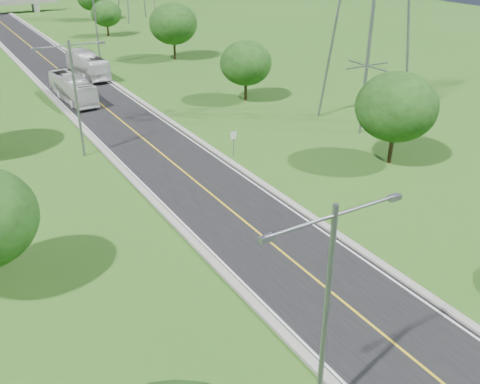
# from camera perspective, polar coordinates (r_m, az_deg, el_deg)

# --- Properties ---
(ground) EXTENTS (260.00, 260.00, 0.00)m
(ground) POSITION_cam_1_polar(r_m,az_deg,el_deg) (64.52, -14.85, 9.22)
(ground) COLOR #295818
(ground) RESTS_ON ground
(road) EXTENTS (8.00, 150.00, 0.06)m
(road) POSITION_cam_1_polar(r_m,az_deg,el_deg) (70.10, -16.35, 10.40)
(road) COLOR black
(road) RESTS_ON ground
(curb_left) EXTENTS (0.50, 150.00, 0.22)m
(curb_left) POSITION_cam_1_polar(r_m,az_deg,el_deg) (69.19, -19.76, 9.78)
(curb_left) COLOR gray
(curb_left) RESTS_ON ground
(curb_right) EXTENTS (0.50, 150.00, 0.22)m
(curb_right) POSITION_cam_1_polar(r_m,az_deg,el_deg) (71.20, -13.03, 11.09)
(curb_right) COLOR gray
(curb_right) RESTS_ON ground
(speed_limit_sign) EXTENTS (0.55, 0.09, 2.40)m
(speed_limit_sign) POSITION_cam_1_polar(r_m,az_deg,el_deg) (46.53, -0.71, 5.60)
(speed_limit_sign) COLOR slate
(speed_limit_sign) RESTS_ON ground
(streetlight_near_left) EXTENTS (5.90, 0.25, 10.00)m
(streetlight_near_left) POSITION_cam_1_polar(r_m,az_deg,el_deg) (19.92, 9.27, -11.71)
(streetlight_near_left) COLOR slate
(streetlight_near_left) RESTS_ON ground
(streetlight_mid_left) EXTENTS (5.90, 0.25, 10.00)m
(streetlight_mid_left) POSITION_cam_1_polar(r_m,az_deg,el_deg) (47.48, -17.16, 10.38)
(streetlight_mid_left) COLOR slate
(streetlight_mid_left) RESTS_ON ground
(streetlight_far_right) EXTENTS (5.90, 0.25, 10.00)m
(streetlight_far_right) POSITION_cam_1_polar(r_m,az_deg,el_deg) (81.79, -15.12, 16.99)
(streetlight_far_right) COLOR slate
(streetlight_far_right) RESTS_ON ground
(tree_rb) EXTENTS (6.72, 6.72, 7.82)m
(tree_rb) POSITION_cam_1_polar(r_m,az_deg,el_deg) (46.00, 16.34, 8.71)
(tree_rb) COLOR black
(tree_rb) RESTS_ON ground
(tree_rc) EXTENTS (5.88, 5.88, 6.84)m
(tree_rc) POSITION_cam_1_polar(r_m,az_deg,el_deg) (62.11, 0.62, 13.58)
(tree_rc) COLOR black
(tree_rc) RESTS_ON ground
(tree_rd) EXTENTS (7.14, 7.14, 8.30)m
(tree_rd) POSITION_cam_1_polar(r_m,az_deg,el_deg) (83.77, -7.14, 17.39)
(tree_rd) COLOR black
(tree_rd) RESTS_ON ground
(tree_re) EXTENTS (5.46, 5.46, 6.35)m
(tree_re) POSITION_cam_1_polar(r_m,az_deg,el_deg) (105.34, -14.09, 17.98)
(tree_re) COLOR black
(tree_re) RESTS_ON ground
(bus_outbound) EXTENTS (2.93, 11.19, 3.10)m
(bus_outbound) POSITION_cam_1_polar(r_m,az_deg,el_deg) (76.37, -15.98, 12.94)
(bus_outbound) COLOR silver
(bus_outbound) RESTS_ON road
(bus_inbound) EXTENTS (2.98, 10.54, 2.91)m
(bus_inbound) POSITION_cam_1_polar(r_m,az_deg,el_deg) (65.48, -17.43, 10.52)
(bus_inbound) COLOR silver
(bus_inbound) RESTS_ON road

